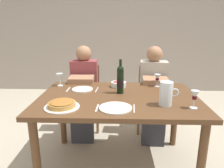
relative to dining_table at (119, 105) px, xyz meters
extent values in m
plane|color=#B2A893|center=(0.00, 0.00, -0.67)|extent=(8.00, 8.00, 0.00)
cube|color=#A3998E|center=(0.00, 2.68, 0.73)|extent=(8.00, 0.10, 2.80)
cube|color=brown|center=(0.00, 0.00, 0.07)|extent=(1.50, 1.00, 0.04)
cylinder|color=brown|center=(-0.67, -0.42, -0.31)|extent=(0.07, 0.07, 0.72)
cylinder|color=brown|center=(0.67, -0.42, -0.31)|extent=(0.07, 0.07, 0.72)
cylinder|color=brown|center=(-0.67, 0.42, -0.31)|extent=(0.07, 0.07, 0.72)
cylinder|color=brown|center=(0.67, 0.42, -0.31)|extent=(0.07, 0.07, 0.72)
cylinder|color=black|center=(0.02, 0.10, 0.21)|extent=(0.07, 0.07, 0.23)
sphere|color=black|center=(0.02, 0.10, 0.33)|extent=(0.07, 0.07, 0.07)
cylinder|color=black|center=(0.02, 0.10, 0.38)|extent=(0.03, 0.03, 0.09)
cylinder|color=black|center=(0.02, 0.10, 0.19)|extent=(0.07, 0.07, 0.08)
cylinder|color=silver|center=(0.40, -0.21, 0.19)|extent=(0.11, 0.11, 0.20)
cylinder|color=silver|center=(0.40, -0.21, 0.16)|extent=(0.10, 0.10, 0.12)
torus|color=silver|center=(0.47, -0.21, 0.20)|extent=(0.07, 0.01, 0.07)
cylinder|color=white|center=(-0.46, -0.30, 0.10)|extent=(0.29, 0.29, 0.01)
cylinder|color=#C18E47|center=(-0.46, -0.30, 0.12)|extent=(0.22, 0.22, 0.03)
ellipsoid|color=#9E6028|center=(-0.46, -0.30, 0.14)|extent=(0.20, 0.20, 0.02)
cylinder|color=silver|center=(0.00, 0.33, 0.12)|extent=(0.16, 0.16, 0.05)
ellipsoid|color=#B2382D|center=(0.00, 0.33, 0.14)|extent=(0.13, 0.13, 0.04)
cylinder|color=silver|center=(0.61, -0.28, 0.09)|extent=(0.06, 0.06, 0.00)
cylinder|color=silver|center=(0.61, -0.28, 0.13)|extent=(0.01, 0.01, 0.07)
cone|color=silver|center=(0.61, -0.28, 0.20)|extent=(0.07, 0.07, 0.08)
cylinder|color=#470A14|center=(0.61, -0.28, 0.18)|extent=(0.04, 0.04, 0.03)
cylinder|color=silver|center=(0.42, 0.35, 0.09)|extent=(0.06, 0.06, 0.00)
cylinder|color=silver|center=(0.42, 0.35, 0.13)|extent=(0.01, 0.01, 0.06)
cone|color=silver|center=(0.42, 0.35, 0.19)|extent=(0.07, 0.07, 0.07)
cylinder|color=#470A14|center=(0.42, 0.35, 0.17)|extent=(0.04, 0.04, 0.02)
cylinder|color=silver|center=(-0.65, 0.34, 0.09)|extent=(0.06, 0.06, 0.00)
cylinder|color=silver|center=(-0.65, 0.34, 0.13)|extent=(0.01, 0.01, 0.07)
cone|color=silver|center=(-0.65, 0.34, 0.20)|extent=(0.07, 0.07, 0.07)
cylinder|color=white|center=(-0.38, 0.19, 0.10)|extent=(0.22, 0.22, 0.01)
cylinder|color=silver|center=(-0.02, -0.31, 0.10)|extent=(0.27, 0.27, 0.01)
cube|color=silver|center=(-0.53, 0.19, 0.09)|extent=(0.01, 0.16, 0.00)
cube|color=silver|center=(-0.23, 0.19, 0.09)|extent=(0.02, 0.18, 0.00)
cube|color=silver|center=(0.13, -0.31, 0.09)|extent=(0.02, 0.18, 0.00)
cube|color=silver|center=(-0.17, -0.31, 0.09)|extent=(0.02, 0.16, 0.00)
cube|color=olive|center=(-0.45, 0.83, -0.21)|extent=(0.41, 0.41, 0.02)
cube|color=olive|center=(-0.46, 1.02, 0.00)|extent=(0.36, 0.04, 0.40)
cylinder|color=olive|center=(-0.61, 0.66, -0.44)|extent=(0.04, 0.04, 0.45)
cylinder|color=olive|center=(-0.27, 0.67, -0.44)|extent=(0.04, 0.04, 0.45)
cylinder|color=olive|center=(-0.63, 1.00, -0.44)|extent=(0.04, 0.04, 0.45)
cylinder|color=olive|center=(-0.29, 1.01, -0.44)|extent=(0.04, 0.04, 0.45)
cube|color=#8E3D42|center=(-0.45, 0.79, 0.05)|extent=(0.35, 0.21, 0.50)
sphere|color=#9E7051|center=(-0.45, 0.79, 0.39)|extent=(0.20, 0.20, 0.20)
cube|color=#33333D|center=(-0.44, 0.60, -0.20)|extent=(0.32, 0.39, 0.14)
cube|color=#33333D|center=(-0.44, 0.45, -0.47)|extent=(0.28, 0.13, 0.40)
cube|color=#9E7051|center=(-0.44, 0.51, 0.12)|extent=(0.30, 0.25, 0.06)
cube|color=olive|center=(0.45, 0.80, -0.21)|extent=(0.43, 0.43, 0.02)
cube|color=olive|center=(0.46, 0.98, 0.00)|extent=(0.36, 0.06, 0.40)
cylinder|color=olive|center=(0.27, 0.64, -0.44)|extent=(0.04, 0.04, 0.45)
cylinder|color=olive|center=(0.61, 0.62, -0.44)|extent=(0.04, 0.04, 0.45)
cylinder|color=olive|center=(0.29, 0.98, -0.44)|extent=(0.04, 0.04, 0.45)
cylinder|color=olive|center=(0.63, 0.96, -0.44)|extent=(0.04, 0.04, 0.45)
cube|color=#B7B2A8|center=(0.45, 0.76, 0.05)|extent=(0.35, 0.23, 0.50)
sphere|color=#9E7051|center=(0.45, 0.76, 0.39)|extent=(0.20, 0.20, 0.20)
cube|color=#33333D|center=(0.43, 0.57, -0.20)|extent=(0.34, 0.40, 0.14)
cube|color=#33333D|center=(0.42, 0.42, -0.47)|extent=(0.28, 0.14, 0.40)
cube|color=#9E7051|center=(0.43, 0.48, 0.12)|extent=(0.31, 0.26, 0.06)
camera|label=1|loc=(0.00, -1.90, 0.75)|focal=33.83mm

